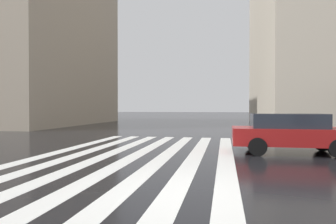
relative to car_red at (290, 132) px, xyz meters
name	(u,v)px	position (x,y,z in m)	size (l,w,h in m)	color
ground_plane	(186,192)	(-5.50, 3.02, -0.76)	(220.00, 220.00, 0.00)	black
zebra_crossing	(136,155)	(-1.50, 5.24, -0.75)	(13.00, 6.50, 0.01)	silver
car_red	(290,132)	(0.00, 0.00, 0.00)	(1.85, 4.10, 1.41)	maroon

